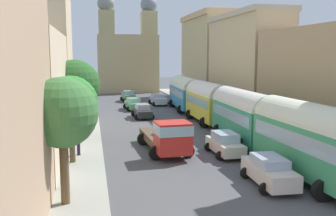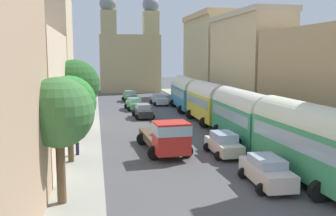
{
  "view_description": "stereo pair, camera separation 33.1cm",
  "coord_description": "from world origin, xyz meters",
  "px_view_note": "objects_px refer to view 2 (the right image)",
  "views": [
    {
      "loc": [
        -6.64,
        -11.19,
        6.64
      ],
      "look_at": [
        0.0,
        21.67,
        2.0
      ],
      "focal_mm": 40.6,
      "sensor_mm": 36.0,
      "label": 1
    },
    {
      "loc": [
        -6.31,
        -11.26,
        6.64
      ],
      "look_at": [
        0.0,
        21.67,
        2.0
      ],
      "focal_mm": 40.6,
      "sensor_mm": 36.0,
      "label": 2
    }
  ],
  "objects_px": {
    "parked_bus_3": "(187,92)",
    "pedestrian_1": "(77,142)",
    "parked_bus_1": "(243,114)",
    "cargo_truck_0": "(166,136)",
    "car_2": "(130,96)",
    "car_3": "(267,171)",
    "car_4": "(224,144)",
    "pedestrian_0": "(74,130)",
    "car_1": "(134,104)",
    "parked_bus_2": "(208,100)",
    "parked_bus_0": "(308,138)",
    "car_5": "(159,99)",
    "car_0": "(143,111)"
  },
  "relations": [
    {
      "from": "cargo_truck_0",
      "to": "car_1",
      "type": "relative_size",
      "value": 1.72
    },
    {
      "from": "car_4",
      "to": "parked_bus_1",
      "type": "bearing_deg",
      "value": 50.34
    },
    {
      "from": "car_2",
      "to": "car_3",
      "type": "bearing_deg",
      "value": -84.57
    },
    {
      "from": "parked_bus_2",
      "to": "car_1",
      "type": "xyz_separation_m",
      "value": [
        -6.25,
        10.57,
        -1.49
      ]
    },
    {
      "from": "car_1",
      "to": "pedestrian_0",
      "type": "height_order",
      "value": "pedestrian_0"
    },
    {
      "from": "cargo_truck_0",
      "to": "pedestrian_1",
      "type": "relative_size",
      "value": 4.09
    },
    {
      "from": "parked_bus_1",
      "to": "car_3",
      "type": "bearing_deg",
      "value": -104.66
    },
    {
      "from": "car_1",
      "to": "pedestrian_0",
      "type": "xyz_separation_m",
      "value": [
        -6.32,
        -17.06,
        0.28
      ]
    },
    {
      "from": "cargo_truck_0",
      "to": "pedestrian_1",
      "type": "xyz_separation_m",
      "value": [
        -5.87,
        0.5,
        -0.24
      ]
    },
    {
      "from": "parked_bus_1",
      "to": "cargo_truck_0",
      "type": "height_order",
      "value": "parked_bus_1"
    },
    {
      "from": "parked_bus_3",
      "to": "cargo_truck_0",
      "type": "height_order",
      "value": "parked_bus_3"
    },
    {
      "from": "car_5",
      "to": "pedestrian_0",
      "type": "distance_m",
      "value": 23.44
    },
    {
      "from": "car_0",
      "to": "pedestrian_1",
      "type": "xyz_separation_m",
      "value": [
        -6.21,
        -14.86,
        0.25
      ]
    },
    {
      "from": "car_0",
      "to": "parked_bus_1",
      "type": "bearing_deg",
      "value": -65.62
    },
    {
      "from": "parked_bus_1",
      "to": "car_2",
      "type": "height_order",
      "value": "parked_bus_1"
    },
    {
      "from": "car_1",
      "to": "car_2",
      "type": "bearing_deg",
      "value": 88.37
    },
    {
      "from": "parked_bus_3",
      "to": "pedestrian_1",
      "type": "height_order",
      "value": "parked_bus_3"
    },
    {
      "from": "car_3",
      "to": "car_1",
      "type": "bearing_deg",
      "value": 97.54
    },
    {
      "from": "car_4",
      "to": "pedestrian_0",
      "type": "bearing_deg",
      "value": 150.67
    },
    {
      "from": "car_3",
      "to": "car_4",
      "type": "distance_m",
      "value": 6.17
    },
    {
      "from": "parked_bus_3",
      "to": "car_5",
      "type": "relative_size",
      "value": 2.15
    },
    {
      "from": "pedestrian_0",
      "to": "parked_bus_3",
      "type": "bearing_deg",
      "value": 50.95
    },
    {
      "from": "cargo_truck_0",
      "to": "car_5",
      "type": "xyz_separation_m",
      "value": [
        3.87,
        25.83,
        -0.48
      ]
    },
    {
      "from": "car_4",
      "to": "car_3",
      "type": "bearing_deg",
      "value": -88.62
    },
    {
      "from": "parked_bus_3",
      "to": "parked_bus_2",
      "type": "bearing_deg",
      "value": -90.0
    },
    {
      "from": "parked_bus_0",
      "to": "parked_bus_3",
      "type": "relative_size",
      "value": 0.93
    },
    {
      "from": "car_2",
      "to": "car_5",
      "type": "xyz_separation_m",
      "value": [
        3.54,
        -4.62,
        -0.01
      ]
    },
    {
      "from": "parked_bus_2",
      "to": "pedestrian_0",
      "type": "distance_m",
      "value": 14.2
    },
    {
      "from": "parked_bus_2",
      "to": "cargo_truck_0",
      "type": "relative_size",
      "value": 1.14
    },
    {
      "from": "car_4",
      "to": "pedestrian_1",
      "type": "height_order",
      "value": "pedestrian_1"
    },
    {
      "from": "parked_bus_2",
      "to": "car_3",
      "type": "xyz_separation_m",
      "value": [
        -2.43,
        -18.28,
        -1.46
      ]
    },
    {
      "from": "parked_bus_2",
      "to": "pedestrian_1",
      "type": "height_order",
      "value": "parked_bus_2"
    },
    {
      "from": "cargo_truck_0",
      "to": "car_5",
      "type": "distance_m",
      "value": 26.12
    },
    {
      "from": "cargo_truck_0",
      "to": "car_4",
      "type": "xyz_separation_m",
      "value": [
        3.74,
        -0.93,
        -0.47
      ]
    },
    {
      "from": "parked_bus_2",
      "to": "car_4",
      "type": "relative_size",
      "value": 2.1
    },
    {
      "from": "parked_bus_1",
      "to": "car_4",
      "type": "bearing_deg",
      "value": -129.66
    },
    {
      "from": "pedestrian_1",
      "to": "parked_bus_2",
      "type": "bearing_deg",
      "value": 41.22
    },
    {
      "from": "cargo_truck_0",
      "to": "pedestrian_0",
      "type": "height_order",
      "value": "cargo_truck_0"
    },
    {
      "from": "car_1",
      "to": "car_5",
      "type": "relative_size",
      "value": 0.95
    },
    {
      "from": "parked_bus_3",
      "to": "car_3",
      "type": "distance_m",
      "value": 27.43
    },
    {
      "from": "parked_bus_3",
      "to": "car_2",
      "type": "distance_m",
      "value": 11.99
    },
    {
      "from": "pedestrian_0",
      "to": "car_4",
      "type": "bearing_deg",
      "value": -29.33
    },
    {
      "from": "car_1",
      "to": "pedestrian_1",
      "type": "height_order",
      "value": "pedestrian_1"
    },
    {
      "from": "parked_bus_0",
      "to": "pedestrian_1",
      "type": "xyz_separation_m",
      "value": [
        -12.19,
        7.32,
        -1.34
      ]
    },
    {
      "from": "car_2",
      "to": "pedestrian_1",
      "type": "distance_m",
      "value": 30.59
    },
    {
      "from": "parked_bus_3",
      "to": "pedestrian_1",
      "type": "relative_size",
      "value": 5.36
    },
    {
      "from": "parked_bus_1",
      "to": "pedestrian_0",
      "type": "relative_size",
      "value": 4.94
    },
    {
      "from": "car_3",
      "to": "parked_bus_0",
      "type": "bearing_deg",
      "value": 6.59
    },
    {
      "from": "cargo_truck_0",
      "to": "car_3",
      "type": "bearing_deg",
      "value": -61.29
    },
    {
      "from": "cargo_truck_0",
      "to": "parked_bus_3",
      "type": "bearing_deg",
      "value": 72.6
    }
  ]
}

